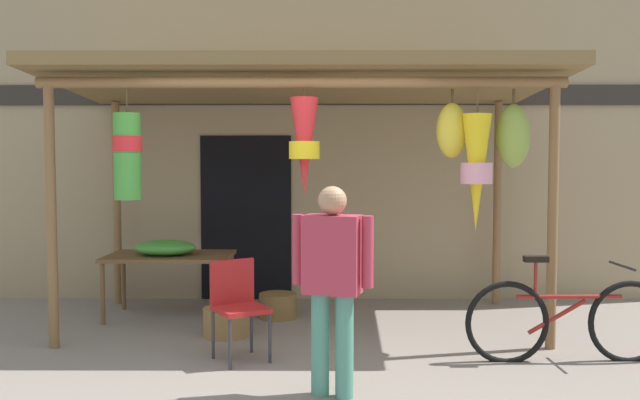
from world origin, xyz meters
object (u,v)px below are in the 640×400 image
object	(u,v)px
flower_heap_on_table	(166,248)
display_table	(170,260)
parked_bicycle	(568,320)
folding_chair	(237,300)
wicker_basket_by_table	(227,322)
customer_foreground	(332,274)
wicker_basket_spare	(278,306)

from	to	relation	value
flower_heap_on_table	display_table	bearing A→B (deg)	74.00
parked_bicycle	folding_chair	bearing A→B (deg)	178.73
parked_bicycle	flower_heap_on_table	bearing A→B (deg)	157.91
wicker_basket_by_table	customer_foreground	distance (m)	2.06
wicker_basket_spare	customer_foreground	distance (m)	2.57
wicker_basket_by_table	customer_foreground	bearing A→B (deg)	-58.77
flower_heap_on_table	folding_chair	size ratio (longest dim) A/B	0.78
customer_foreground	wicker_basket_by_table	bearing A→B (deg)	121.23
folding_chair	wicker_basket_spare	xyz separation A→B (m)	(0.24, 1.48, -0.37)
wicker_basket_by_table	parked_bicycle	size ratio (longest dim) A/B	0.26
flower_heap_on_table	parked_bicycle	bearing A→B (deg)	-22.09
display_table	flower_heap_on_table	distance (m)	0.17
folding_chair	wicker_basket_by_table	size ratio (longest dim) A/B	1.85
display_table	wicker_basket_by_table	bearing A→B (deg)	-47.44
flower_heap_on_table	customer_foreground	xyz separation A→B (m)	(1.75, -2.37, 0.12)
wicker_basket_by_table	folding_chair	bearing A→B (deg)	-74.82
flower_heap_on_table	wicker_basket_by_table	world-z (taller)	flower_heap_on_table
flower_heap_on_table	wicker_basket_spare	bearing A→B (deg)	1.20
wicker_basket_by_table	customer_foreground	size ratio (longest dim) A/B	0.30
wicker_basket_by_table	display_table	bearing A→B (deg)	132.56
wicker_basket_by_table	wicker_basket_spare	xyz separation A→B (m)	(0.44, 0.74, -0.00)
wicker_basket_by_table	customer_foreground	xyz separation A→B (m)	(1.00, -1.65, 0.75)
folding_chair	wicker_basket_by_table	world-z (taller)	folding_chair
folding_chair	wicker_basket_spare	size ratio (longest dim) A/B	2.07
wicker_basket_by_table	customer_foreground	world-z (taller)	customer_foreground
display_table	customer_foreground	distance (m)	3.00
customer_foreground	display_table	bearing A→B (deg)	125.29
parked_bicycle	customer_foreground	size ratio (longest dim) A/B	1.16
folding_chair	customer_foreground	bearing A→B (deg)	-48.71
parked_bicycle	display_table	bearing A→B (deg)	156.83
wicker_basket_spare	parked_bicycle	xyz separation A→B (m)	(2.55, -1.54, 0.22)
display_table	flower_heap_on_table	bearing A→B (deg)	-106.00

